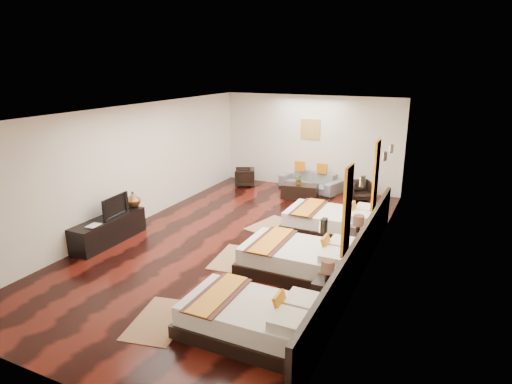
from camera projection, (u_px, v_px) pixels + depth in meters
The scene contains 30 objects.
floor at pixel (239, 241), 9.34m from camera, with size 5.50×9.50×0.01m, color black.
ceiling at pixel (237, 110), 8.53m from camera, with size 5.50×9.50×0.01m, color white.
back_wall at pixel (310, 142), 13.05m from camera, with size 5.50×0.01×2.80m, color silver.
left_wall at pixel (133, 166), 10.05m from camera, with size 0.01×9.50×2.80m, color silver.
right_wall at pixel (373, 195), 7.81m from camera, with size 0.01×9.50×2.80m, color silver.
headboard_panel at pixel (357, 260), 7.41m from camera, with size 0.08×6.60×0.90m, color black.
bed_near at pixel (251, 318), 6.08m from camera, with size 1.94×1.22×0.74m.
bed_mid at pixel (301, 259), 7.86m from camera, with size 2.10×1.32×0.80m.
bed_far at pixel (332, 222), 9.72m from camera, with size 2.06×1.30×0.79m.
nightstand_a at pixel (326, 290), 6.77m from camera, with size 0.40×0.40×0.79m.
nightstand_b at pixel (357, 240), 8.65m from camera, with size 0.41×0.41×0.81m.
jute_mat_near at pixel (160, 320), 6.46m from camera, with size 0.75×1.20×0.01m, color #966E4C.
jute_mat_mid at pixel (235, 258), 8.50m from camera, with size 0.75×1.20×0.01m, color #966E4C.
jute_mat_far at pixel (272, 225), 10.23m from camera, with size 0.75×1.20×0.01m, color #966E4C.
tv_console at pixel (109, 230), 9.23m from camera, with size 0.50×1.80×0.55m, color black.
tv at pixel (113, 206), 9.17m from camera, with size 0.81×0.11×0.47m, color black.
book at pixel (89, 225), 8.70m from camera, with size 0.21×0.28×0.03m, color black.
figurine at pixel (133, 199), 9.81m from camera, with size 0.34×0.34×0.35m, color brown.
sofa at pixel (310, 181), 13.06m from camera, with size 1.89×0.74×0.55m, color slate.
armchair_left at pixel (245, 177), 13.49m from camera, with size 0.59×0.61×0.55m, color black.
armchair_right at pixel (360, 190), 12.10m from camera, with size 0.58×0.59×0.54m, color black.
coffee_table at pixel (300, 191), 12.27m from camera, with size 1.00×0.50×0.40m, color black.
table_plant at pixel (299, 180), 12.16m from camera, with size 0.26×0.22×0.28m, color #28581D.
orange_panel_a at pixel (347, 211), 6.09m from camera, with size 0.04×0.40×1.30m, color #D86014.
orange_panel_b at pixel (376, 175), 8.00m from camera, with size 0.04×0.40×1.30m, color #D86014.
sconce_near at pixel (323, 226), 5.10m from camera, with size 0.07×0.12×0.18m.
sconce_mid at pixel (363, 182), 7.01m from camera, with size 0.07×0.12×0.18m.
sconce_far at pixel (385, 156), 8.92m from camera, with size 0.07×0.12×0.18m.
sconce_lounge at pixel (392, 149), 9.70m from camera, with size 0.07×0.12×0.18m.
gold_artwork at pixel (310, 129), 12.92m from camera, with size 0.60×0.04×0.60m, color #AD873F.
Camera 1 is at (4.01, -7.66, 3.70)m, focal length 30.30 mm.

